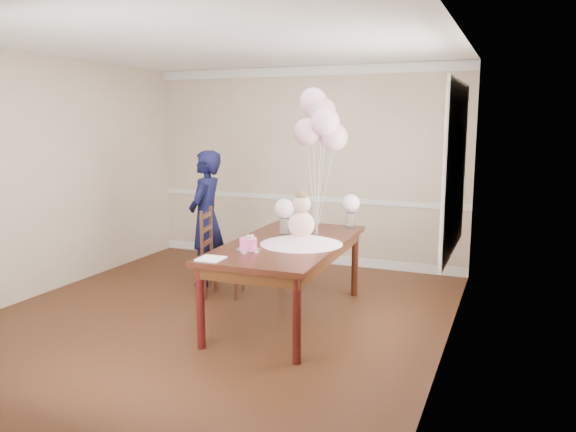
{
  "coord_description": "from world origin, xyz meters",
  "views": [
    {
      "loc": [
        2.76,
        -4.77,
        1.99
      ],
      "look_at": [
        0.68,
        0.26,
        1.05
      ],
      "focal_mm": 35.0,
      "sensor_mm": 36.0,
      "label": 1
    }
  ],
  "objects_px": {
    "dining_chair_seat": "(224,257)",
    "woman": "(206,218)",
    "birthday_cake": "(248,244)",
    "dining_table_top": "(288,244)"
  },
  "relations": [
    {
      "from": "birthday_cake",
      "to": "woman",
      "type": "height_order",
      "value": "woman"
    },
    {
      "from": "dining_table_top",
      "to": "dining_chair_seat",
      "type": "relative_size",
      "value": 4.93
    },
    {
      "from": "dining_table_top",
      "to": "birthday_cake",
      "type": "distance_m",
      "value": 0.53
    },
    {
      "from": "dining_table_top",
      "to": "dining_chair_seat",
      "type": "distance_m",
      "value": 1.12
    },
    {
      "from": "dining_chair_seat",
      "to": "woman",
      "type": "relative_size",
      "value": 0.26
    },
    {
      "from": "birthday_cake",
      "to": "dining_table_top",
      "type": "bearing_deg",
      "value": 67.82
    },
    {
      "from": "dining_chair_seat",
      "to": "woman",
      "type": "xyz_separation_m",
      "value": [
        -0.4,
        0.31,
        0.37
      ]
    },
    {
      "from": "birthday_cake",
      "to": "woman",
      "type": "distance_m",
      "value": 1.7
    },
    {
      "from": "birthday_cake",
      "to": "dining_chair_seat",
      "type": "relative_size",
      "value": 0.37
    },
    {
      "from": "dining_chair_seat",
      "to": "woman",
      "type": "distance_m",
      "value": 0.63
    }
  ]
}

